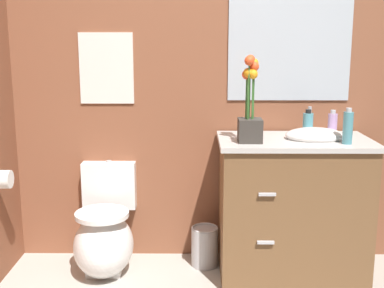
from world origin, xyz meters
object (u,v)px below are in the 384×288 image
Objects in this scene: flower_vase at (250,111)px; hand_wash_bottle at (348,127)px; vanity_cabinet at (292,206)px; toilet_paper_roll at (2,179)px; soap_bottle at (308,124)px; trash_bin at (205,246)px; wall_mirror at (290,47)px; toilet at (105,236)px; wall_poster at (106,68)px; lotion_bottle at (332,124)px.

hand_wash_bottle is at bearing -5.17° from flower_vase.
vanity_cabinet reaches higher than toilet_paper_roll.
soap_bottle is 1.06m from trash_bin.
wall_mirror reaches higher than hand_wash_bottle.
wall_mirror is (1.20, 0.27, 1.21)m from toilet.
wall_poster is 1.21m from wall_mirror.
flower_vase is 0.61m from wall_mirror.
wall_mirror reaches higher than soap_bottle.
hand_wash_bottle is 0.69m from wall_mirror.
wall_mirror reaches higher than lotion_bottle.
vanity_cabinet is 1.50m from wall_poster.
soap_bottle is (0.39, 0.22, -0.11)m from flower_vase.
soap_bottle is 0.52m from wall_mirror.
wall_poster reaches higher than toilet.
vanity_cabinet is 3.95× the size of trash_bin.
hand_wash_bottle reaches higher than vanity_cabinet.
lotion_bottle is (0.54, 0.19, -0.11)m from flower_vase.
flower_vase reaches higher than lotion_bottle.
soap_bottle is at bearing 50.00° from vanity_cabinet.
hand_wash_bottle is 1.57m from wall_poster.
trash_bin is 1.36m from toilet_paper_roll.
flower_vase is at bearing -160.27° from lotion_bottle.
lotion_bottle is (1.46, 0.07, 0.73)m from toilet.
toilet is 1.67m from hand_wash_bottle.
toilet is 4.13× the size of soap_bottle.
trash_bin is 0.59× the size of wall_poster.
flower_vase is 3.08× the size of soap_bottle.
wall_poster is (-1.46, 0.20, 0.34)m from lotion_bottle.
hand_wash_bottle is at bearing -28.47° from vanity_cabinet.
soap_bottle is 1.52× the size of toilet_paper_roll.
flower_vase is 0.57m from hand_wash_bottle.
flower_vase is 1.53m from toilet_paper_roll.
wall_poster is at bearing 163.34° from hand_wash_bottle.
wall_poster reaches higher than vanity_cabinet.
toilet is 1.10m from wall_poster.
trash_bin is (-0.55, 0.12, -0.32)m from vanity_cabinet.
soap_bottle is 0.36× the size of wall_poster.
lotion_bottle is at bearing -37.77° from wall_mirror.
wall_mirror is (0.55, 0.18, 1.31)m from trash_bin.
wall_mirror is at bearing 90.51° from vanity_cabinet.
toilet_paper_roll is at bearing -171.19° from soap_bottle.
lotion_bottle is 0.61× the size of trash_bin.
wall_poster is (-1.30, 0.17, 0.34)m from soap_bottle.
hand_wash_bottle is at bearing -58.05° from wall_mirror.
hand_wash_bottle reaches higher than toilet.
trash_bin is (-0.26, 0.22, -0.95)m from flower_vase.
vanity_cabinet is at bearing -1.26° from toilet.
lotion_bottle is (0.25, 0.10, 0.51)m from vanity_cabinet.
soap_bottle is (0.10, 0.12, 0.51)m from vanity_cabinet.
flower_vase is at bearing -126.54° from wall_mirror.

